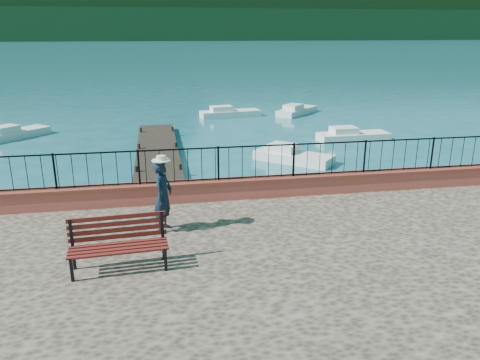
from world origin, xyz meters
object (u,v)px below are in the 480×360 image
object	(u,v)px
person	(163,196)
boat_5	(297,109)
boat_1	(294,153)
boat_4	(230,111)
boat_2	(354,133)
boat_3	(15,131)
park_bench	(119,255)

from	to	relation	value
person	boat_5	bearing A→B (deg)	-1.79
boat_1	boat_4	world-z (taller)	same
boat_1	boat_2	distance (m)	5.86
person	boat_3	xyz separation A→B (m)	(-8.05, 17.33, -1.68)
boat_3	park_bench	bearing A→B (deg)	-115.95
person	boat_2	distance (m)	17.15
park_bench	boat_5	distance (m)	26.44
boat_2	boat_5	bearing A→B (deg)	91.82
park_bench	boat_3	world-z (taller)	park_bench
person	boat_1	bearing A→B (deg)	-9.83
boat_4	person	bearing A→B (deg)	-110.85
park_bench	boat_3	xyz separation A→B (m)	(-7.10, 19.16, -1.12)
boat_2	boat_3	xyz separation A→B (m)	(-18.72, 4.02, 0.00)
boat_5	boat_1	bearing A→B (deg)	-152.26
boat_2	boat_5	distance (m)	8.87
person	boat_1	size ratio (longest dim) A/B	0.48
park_bench	person	xyz separation A→B (m)	(0.94, 1.83, 0.56)
person	boat_5	world-z (taller)	person
boat_2	boat_5	world-z (taller)	same
person	boat_2	world-z (taller)	person
boat_2	boat_4	distance (m)	10.30
boat_1	boat_3	distance (m)	16.14
boat_1	boat_2	world-z (taller)	same
boat_2	boat_1	bearing A→B (deg)	-142.79
person	boat_4	world-z (taller)	person
boat_3	boat_2	bearing A→B (deg)	-58.41
park_bench	boat_2	bearing A→B (deg)	48.95
park_bench	boat_4	distance (m)	24.59
boat_3	boat_4	size ratio (longest dim) A/B	0.89
park_bench	boat_4	bearing A→B (deg)	72.18
boat_3	boat_5	distance (m)	18.77
park_bench	person	size ratio (longest dim) A/B	1.14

